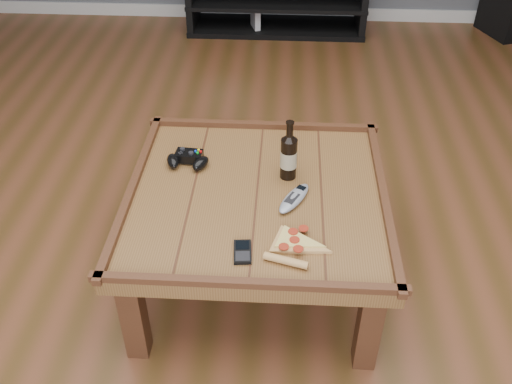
# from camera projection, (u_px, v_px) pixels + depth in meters

# --- Properties ---
(ground) EXTENTS (6.00, 6.00, 0.00)m
(ground) POSITION_uv_depth(u_px,v_px,m) (257.00, 274.00, 2.48)
(ground) COLOR #4E3216
(ground) RESTS_ON ground
(baseboard) EXTENTS (5.00, 0.02, 0.10)m
(baseboard) POSITION_uv_depth(u_px,v_px,m) (277.00, 13.00, 4.81)
(baseboard) COLOR silver
(baseboard) RESTS_ON ground
(coffee_table) EXTENTS (1.03, 1.03, 0.48)m
(coffee_table) POSITION_uv_depth(u_px,v_px,m) (257.00, 205.00, 2.24)
(coffee_table) COLOR brown
(coffee_table) RESTS_ON ground
(beer_bottle) EXTENTS (0.07, 0.07, 0.25)m
(beer_bottle) POSITION_uv_depth(u_px,v_px,m) (289.00, 155.00, 2.23)
(beer_bottle) COLOR black
(beer_bottle) RESTS_ON coffee_table
(game_controller) EXTENTS (0.20, 0.14, 0.05)m
(game_controller) POSITION_uv_depth(u_px,v_px,m) (188.00, 159.00, 2.34)
(game_controller) COLOR black
(game_controller) RESTS_ON coffee_table
(pizza_slice) EXTENTS (0.24, 0.31, 0.03)m
(pizza_slice) POSITION_uv_depth(u_px,v_px,m) (293.00, 245.00, 1.96)
(pizza_slice) COLOR tan
(pizza_slice) RESTS_ON coffee_table
(smartphone) EXTENTS (0.07, 0.12, 0.01)m
(smartphone) POSITION_uv_depth(u_px,v_px,m) (243.00, 252.00, 1.94)
(smartphone) COLOR black
(smartphone) RESTS_ON coffee_table
(remote_control) EXTENTS (0.15, 0.21, 0.03)m
(remote_control) POSITION_uv_depth(u_px,v_px,m) (294.00, 198.00, 2.16)
(remote_control) COLOR gray
(remote_control) RESTS_ON coffee_table
(game_console) EXTENTS (0.14, 0.19, 0.22)m
(game_console) POSITION_uv_depth(u_px,v_px,m) (255.00, 20.00, 4.54)
(game_console) COLOR slate
(game_console) RESTS_ON ground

